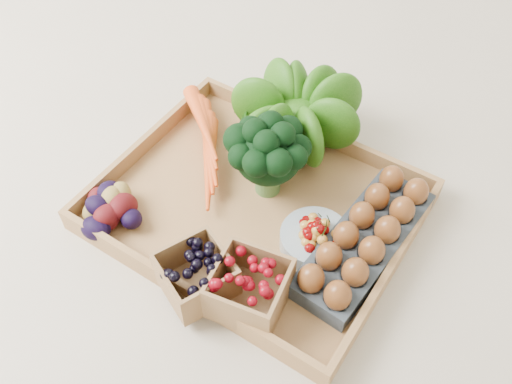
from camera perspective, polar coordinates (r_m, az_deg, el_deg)
The scene contains 10 objects.
ground at distance 1.08m, azimuth 0.00°, elevation -2.04°, with size 4.00×4.00×0.00m, color beige.
tray at distance 1.07m, azimuth 0.00°, elevation -1.80°, with size 0.55×0.45×0.01m, color #AD7D48.
carrots at distance 1.14m, azimuth -4.67°, elevation 4.78°, with size 0.23×0.16×0.05m, color #F2531B, non-canonical shape.
lettuce at distance 1.12m, azimuth 4.21°, elevation 8.21°, with size 0.17×0.17×0.17m, color #0F460B.
broccoli at distance 1.05m, azimuth 1.21°, elevation 2.54°, with size 0.16×0.16×0.12m, color black, non-canonical shape.
cherry_bowl at distance 1.01m, azimuth 5.90°, elevation -4.76°, with size 0.12×0.12×0.03m, color #8C9EA5.
egg_carton at distance 1.01m, azimuth 10.74°, elevation -5.08°, with size 0.11×0.32×0.04m, color #373F46.
potatoes at distance 1.05m, azimuth -14.53°, elevation -1.35°, with size 0.13×0.13×0.07m, color #430A0E, non-canonical shape.
punnet_blackberry at distance 0.94m, azimuth -5.99°, elevation -8.24°, with size 0.11×0.11×0.07m, color black.
punnet_raspberry at distance 0.92m, azimuth -0.68°, elevation -9.56°, with size 0.12×0.12×0.08m, color maroon.
Camera 1 is at (0.36, -0.55, 0.85)m, focal length 40.00 mm.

